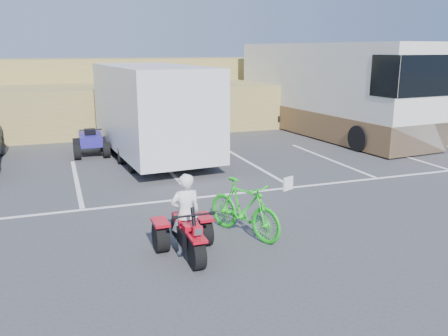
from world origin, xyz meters
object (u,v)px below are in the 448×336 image
object	(u,v)px
rider	(186,214)
cargo_trailer	(152,109)
rv_motorhome	(327,95)
quad_atv_blue	(92,155)
quad_atv_green	(136,159)
green_dirt_bike	(244,208)
red_trike_atv	(189,257)

from	to	relation	value
rider	cargo_trailer	world-z (taller)	cargo_trailer
rv_motorhome	quad_atv_blue	distance (m)	10.25
quad_atv_green	green_dirt_bike	bearing A→B (deg)	-76.54
red_trike_atv	green_dirt_bike	distance (m)	1.54
green_dirt_bike	rider	bearing A→B (deg)	175.76
green_dirt_bike	quad_atv_blue	bearing A→B (deg)	81.26
red_trike_atv	green_dirt_bike	xyz separation A→B (m)	(1.30, 0.61, 0.57)
cargo_trailer	rv_motorhome	xyz separation A→B (m)	(8.07, 2.26, -0.02)
rv_motorhome	green_dirt_bike	bearing A→B (deg)	-134.24
cargo_trailer	red_trike_atv	bearing A→B (deg)	-101.95
red_trike_atv	quad_atv_green	world-z (taller)	quad_atv_green
red_trike_atv	rider	size ratio (longest dim) A/B	0.97
quad_atv_blue	cargo_trailer	bearing A→B (deg)	-26.42
red_trike_atv	quad_atv_green	distance (m)	8.01
red_trike_atv	rv_motorhome	bearing A→B (deg)	48.41
green_dirt_bike	cargo_trailer	size ratio (longest dim) A/B	0.28
red_trike_atv	quad_atv_blue	bearing A→B (deg)	95.74
red_trike_atv	rider	world-z (taller)	rider
green_dirt_bike	quad_atv_green	size ratio (longest dim) A/B	1.19
green_dirt_bike	rv_motorhome	bearing A→B (deg)	27.72
green_dirt_bike	quad_atv_green	world-z (taller)	green_dirt_bike
quad_atv_green	red_trike_atv	bearing A→B (deg)	-86.33
rv_motorhome	quad_atv_green	size ratio (longest dim) A/B	6.78
rider	quad_atv_green	distance (m)	7.89
rider	quad_atv_blue	world-z (taller)	rider
red_trike_atv	rv_motorhome	xyz separation A→B (m)	(9.08, 10.34, 1.64)
red_trike_atv	quad_atv_green	size ratio (longest dim) A/B	0.92
red_trike_atv	quad_atv_green	bearing A→B (deg)	86.87
red_trike_atv	rv_motorhome	distance (m)	13.86
red_trike_atv	quad_atv_blue	size ratio (longest dim) A/B	0.92
green_dirt_bike	rv_motorhome	world-z (taller)	rv_motorhome
cargo_trailer	quad_atv_green	world-z (taller)	cargo_trailer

